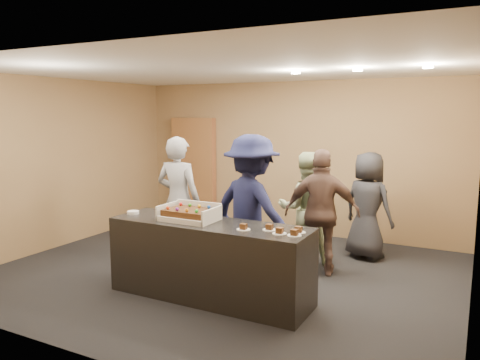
{
  "coord_description": "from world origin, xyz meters",
  "views": [
    {
      "loc": [
        3.02,
        -5.32,
        2.15
      ],
      "look_at": [
        0.24,
        0.0,
        1.29
      ],
      "focal_mm": 35.0,
      "sensor_mm": 36.0,
      "label": 1
    }
  ],
  "objects_px": {
    "cake_box": "(190,216)",
    "person_sage_man": "(305,208)",
    "person_brown_extra": "(322,212)",
    "person_dark_suit": "(368,205)",
    "plate_stack": "(133,212)",
    "person_server_grey": "(178,200)",
    "serving_counter": "(210,260)",
    "sheet_cake": "(189,212)",
    "person_navy_man": "(252,209)",
    "storage_cabinet": "(194,170)"
  },
  "relations": [
    {
      "from": "cake_box",
      "to": "person_sage_man",
      "type": "distance_m",
      "value": 1.9
    },
    {
      "from": "person_brown_extra",
      "to": "person_dark_suit",
      "type": "height_order",
      "value": "person_brown_extra"
    },
    {
      "from": "plate_stack",
      "to": "person_sage_man",
      "type": "height_order",
      "value": "person_sage_man"
    },
    {
      "from": "person_dark_suit",
      "to": "cake_box",
      "type": "bearing_deg",
      "value": 77.25
    },
    {
      "from": "plate_stack",
      "to": "person_server_grey",
      "type": "xyz_separation_m",
      "value": [
        0.0,
        0.98,
        -0.01
      ]
    },
    {
      "from": "person_brown_extra",
      "to": "serving_counter",
      "type": "bearing_deg",
      "value": 43.2
    },
    {
      "from": "plate_stack",
      "to": "person_brown_extra",
      "type": "distance_m",
      "value": 2.45
    },
    {
      "from": "plate_stack",
      "to": "person_dark_suit",
      "type": "distance_m",
      "value": 3.39
    },
    {
      "from": "sheet_cake",
      "to": "cake_box",
      "type": "bearing_deg",
      "value": 89.13
    },
    {
      "from": "cake_box",
      "to": "person_navy_man",
      "type": "xyz_separation_m",
      "value": [
        0.46,
        0.71,
        -0.0
      ]
    },
    {
      "from": "serving_counter",
      "to": "sheet_cake",
      "type": "height_order",
      "value": "sheet_cake"
    },
    {
      "from": "sheet_cake",
      "to": "person_sage_man",
      "type": "height_order",
      "value": "person_sage_man"
    },
    {
      "from": "person_navy_man",
      "to": "person_dark_suit",
      "type": "height_order",
      "value": "person_navy_man"
    },
    {
      "from": "person_sage_man",
      "to": "storage_cabinet",
      "type": "bearing_deg",
      "value": -54.72
    },
    {
      "from": "person_navy_man",
      "to": "person_dark_suit",
      "type": "bearing_deg",
      "value": -107.39
    },
    {
      "from": "person_dark_suit",
      "to": "sheet_cake",
      "type": "bearing_deg",
      "value": 77.51
    },
    {
      "from": "sheet_cake",
      "to": "person_brown_extra",
      "type": "bearing_deg",
      "value": 50.06
    },
    {
      "from": "cake_box",
      "to": "person_server_grey",
      "type": "xyz_separation_m",
      "value": [
        -0.81,
        0.92,
        -0.03
      ]
    },
    {
      "from": "sheet_cake",
      "to": "person_navy_man",
      "type": "relative_size",
      "value": 0.29
    },
    {
      "from": "cake_box",
      "to": "serving_counter",
      "type": "bearing_deg",
      "value": -4.96
    },
    {
      "from": "serving_counter",
      "to": "cake_box",
      "type": "relative_size",
      "value": 3.71
    },
    {
      "from": "person_server_grey",
      "to": "storage_cabinet",
      "type": "bearing_deg",
      "value": -66.86
    },
    {
      "from": "plate_stack",
      "to": "person_sage_man",
      "type": "distance_m",
      "value": 2.41
    },
    {
      "from": "person_sage_man",
      "to": "person_dark_suit",
      "type": "distance_m",
      "value": 0.99
    },
    {
      "from": "plate_stack",
      "to": "person_navy_man",
      "type": "bearing_deg",
      "value": 31.08
    },
    {
      "from": "serving_counter",
      "to": "plate_stack",
      "type": "bearing_deg",
      "value": -177.81
    },
    {
      "from": "plate_stack",
      "to": "person_server_grey",
      "type": "relative_size",
      "value": 0.08
    },
    {
      "from": "plate_stack",
      "to": "person_navy_man",
      "type": "distance_m",
      "value": 1.48
    },
    {
      "from": "serving_counter",
      "to": "person_brown_extra",
      "type": "height_order",
      "value": "person_brown_extra"
    },
    {
      "from": "serving_counter",
      "to": "storage_cabinet",
      "type": "distance_m",
      "value": 4.04
    },
    {
      "from": "person_sage_man",
      "to": "person_navy_man",
      "type": "xyz_separation_m",
      "value": [
        -0.36,
        -1.01,
        0.14
      ]
    },
    {
      "from": "serving_counter",
      "to": "person_navy_man",
      "type": "distance_m",
      "value": 0.9
    },
    {
      "from": "person_sage_man",
      "to": "person_navy_man",
      "type": "bearing_deg",
      "value": 43.45
    },
    {
      "from": "person_navy_man",
      "to": "person_sage_man",
      "type": "bearing_deg",
      "value": -93.72
    },
    {
      "from": "serving_counter",
      "to": "plate_stack",
      "type": "xyz_separation_m",
      "value": [
        -1.09,
        -0.04,
        0.47
      ]
    },
    {
      "from": "serving_counter",
      "to": "person_sage_man",
      "type": "height_order",
      "value": "person_sage_man"
    },
    {
      "from": "person_server_grey",
      "to": "person_brown_extra",
      "type": "distance_m",
      "value": 2.03
    },
    {
      "from": "person_brown_extra",
      "to": "person_navy_man",
      "type": "bearing_deg",
      "value": 28.94
    },
    {
      "from": "person_server_grey",
      "to": "person_dark_suit",
      "type": "xyz_separation_m",
      "value": [
        2.36,
        1.45,
        -0.12
      ]
    },
    {
      "from": "plate_stack",
      "to": "person_brown_extra",
      "type": "height_order",
      "value": "person_brown_extra"
    },
    {
      "from": "sheet_cake",
      "to": "person_brown_extra",
      "type": "distance_m",
      "value": 1.83
    },
    {
      "from": "plate_stack",
      "to": "sheet_cake",
      "type": "bearing_deg",
      "value": 2.51
    },
    {
      "from": "sheet_cake",
      "to": "person_sage_man",
      "type": "distance_m",
      "value": 1.93
    },
    {
      "from": "sheet_cake",
      "to": "person_server_grey",
      "type": "distance_m",
      "value": 1.25
    },
    {
      "from": "storage_cabinet",
      "to": "plate_stack",
      "type": "xyz_separation_m",
      "value": [
        1.24,
        -3.28,
        -0.11
      ]
    },
    {
      "from": "plate_stack",
      "to": "person_sage_man",
      "type": "relative_size",
      "value": 0.09
    },
    {
      "from": "serving_counter",
      "to": "sheet_cake",
      "type": "xyz_separation_m",
      "value": [
        -0.28,
        0.0,
        0.55
      ]
    },
    {
      "from": "person_brown_extra",
      "to": "person_dark_suit",
      "type": "relative_size",
      "value": 1.06
    },
    {
      "from": "person_navy_man",
      "to": "person_dark_suit",
      "type": "xyz_separation_m",
      "value": [
        1.09,
        1.67,
        -0.15
      ]
    },
    {
      "from": "storage_cabinet",
      "to": "person_navy_man",
      "type": "xyz_separation_m",
      "value": [
        2.51,
        -2.52,
        -0.08
      ]
    }
  ]
}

